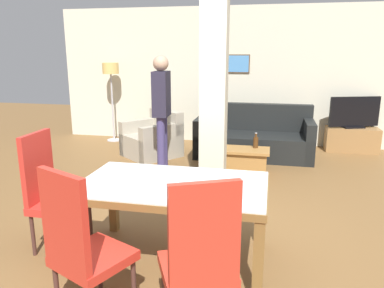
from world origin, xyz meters
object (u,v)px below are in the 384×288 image
object	(u,v)px
dining_chair_near_right	(200,256)
armchair	(153,140)
standing_person	(162,105)
sofa	(254,139)
floor_lamp	(111,76)
dining_chair_near_left	(81,244)
bottle	(256,142)
tv_stand	(352,139)
coffee_table	(246,161)
tv_screen	(354,113)
dining_chair_head_left	(50,189)
dining_table	(173,199)

from	to	relation	value
dining_chair_near_right	armchair	bearing A→B (deg)	86.59
standing_person	sofa	bearing A→B (deg)	124.90
dining_chair_near_right	floor_lamp	xyz separation A→B (m)	(-2.83, 5.12, 0.77)
dining_chair_near_left	floor_lamp	bearing A→B (deg)	136.12
bottle	floor_lamp	world-z (taller)	floor_lamp
armchair	tv_stand	size ratio (longest dim) A/B	1.25
coffee_table	standing_person	bearing A→B (deg)	-176.59
armchair	coffee_table	world-z (taller)	armchair
bottle	dining_chair_near_right	bearing A→B (deg)	-92.98
dining_chair_near_left	armchair	size ratio (longest dim) A/B	0.95
dining_chair_near_left	sofa	size ratio (longest dim) A/B	0.55
tv_stand	standing_person	xyz separation A→B (m)	(-3.17, -1.81, 0.81)
dining_chair_near_left	tv_screen	size ratio (longest dim) A/B	1.22
dining_chair_near_left	tv_screen	xyz separation A→B (m)	(2.72, 5.26, 0.15)
dining_chair_head_left	sofa	xyz separation A→B (m)	(1.71, 3.66, -0.28)
dining_chair_near_right	armchair	xyz separation A→B (m)	(-1.65, 4.17, -0.30)
dining_table	standing_person	world-z (taller)	standing_person
dining_chair_near_right	floor_lamp	distance (m)	5.90
armchair	standing_person	world-z (taller)	standing_person
dining_chair_head_left	standing_person	bearing A→B (deg)	172.58
tv_stand	coffee_table	bearing A→B (deg)	-137.07
dining_chair_near_right	bottle	bearing A→B (deg)	61.99
sofa	floor_lamp	distance (m)	3.19
floor_lamp	standing_person	distance (m)	2.33
floor_lamp	armchair	bearing A→B (deg)	-38.97
dining_chair_near_right	floor_lamp	size ratio (longest dim) A/B	0.70
sofa	standing_person	bearing A→B (deg)	38.32
dining_chair_near_left	dining_chair_near_right	size ratio (longest dim) A/B	1.00
dining_table	dining_chair_near_left	xyz separation A→B (m)	(-0.40, -0.88, -0.01)
dining_chair_near_left	tv_screen	world-z (taller)	dining_chair_near_left
tv_stand	dining_chair_near_right	bearing A→B (deg)	-110.02
coffee_table	floor_lamp	xyz separation A→B (m)	(-2.88, 1.61, 1.16)
dining_chair_head_left	coffee_table	bearing A→B (deg)	148.12
dining_table	sofa	bearing A→B (deg)	81.85
dining_chair_head_left	coffee_table	size ratio (longest dim) A/B	1.56
tv_screen	standing_person	xyz separation A→B (m)	(-3.17, -1.81, 0.30)
dining_chair_near_right	sofa	world-z (taller)	dining_chair_near_right
sofa	floor_lamp	size ratio (longest dim) A/B	1.26
bottle	floor_lamp	xyz separation A→B (m)	(-3.02, 1.50, 0.88)
dining_chair_near_left	tv_stand	world-z (taller)	dining_chair_near_left
sofa	standing_person	distance (m)	1.91
sofa	bottle	xyz separation A→B (m)	(0.07, -0.90, 0.17)
floor_lamp	standing_person	size ratio (longest dim) A/B	0.91
dining_chair_near_right	coffee_table	distance (m)	3.54
coffee_table	tv_stand	world-z (taller)	tv_stand
sofa	tv_screen	size ratio (longest dim) A/B	2.20
dining_chair_head_left	standing_person	world-z (taller)	standing_person
coffee_table	tv_screen	world-z (taller)	tv_screen
tv_stand	tv_screen	size ratio (longest dim) A/B	1.02
armchair	tv_screen	size ratio (longest dim) A/B	1.28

